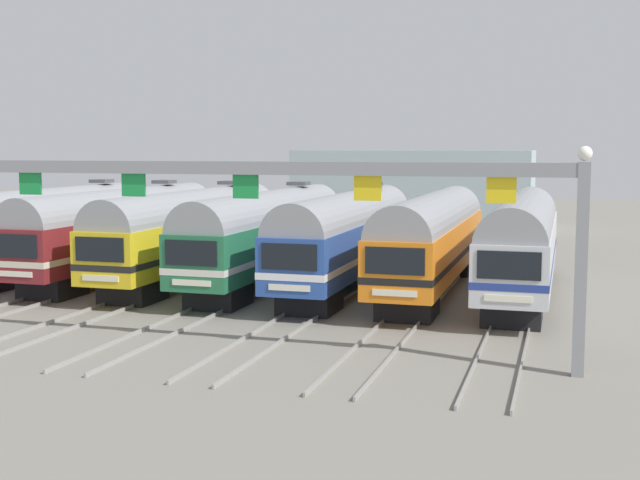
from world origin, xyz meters
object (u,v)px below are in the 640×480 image
(commuter_train_white, at_px, (54,225))
(commuter_train_maroon, at_px, (121,227))
(commuter_train_yellow, at_px, (193,230))
(catenary_gantry, at_px, (134,190))
(commuter_train_blue, at_px, (348,234))
(commuter_train_green, at_px, (268,232))
(commuter_train_orange, at_px, (432,237))
(commuter_train_silver, at_px, (522,240))

(commuter_train_white, relative_size, commuter_train_maroon, 1.00)
(commuter_train_white, bearing_deg, commuter_train_maroon, 0.00)
(commuter_train_yellow, height_order, catenary_gantry, catenary_gantry)
(commuter_train_yellow, bearing_deg, catenary_gantry, -72.76)
(commuter_train_white, xyz_separation_m, commuter_train_yellow, (8.38, 0.00, 0.00))
(commuter_train_yellow, relative_size, commuter_train_blue, 1.00)
(commuter_train_white, distance_m, commuter_train_green, 12.57)
(commuter_train_white, height_order, commuter_train_maroon, same)
(commuter_train_yellow, relative_size, commuter_train_green, 1.00)
(commuter_train_maroon, bearing_deg, catenary_gantry, -58.17)
(commuter_train_blue, bearing_deg, commuter_train_white, 180.00)
(commuter_train_maroon, distance_m, catenary_gantry, 16.13)
(commuter_train_maroon, relative_size, catenary_gantry, 0.59)
(commuter_train_white, relative_size, commuter_train_blue, 1.00)
(commuter_train_orange, bearing_deg, commuter_train_blue, 179.94)
(commuter_train_maroon, height_order, catenary_gantry, catenary_gantry)
(commuter_train_blue, height_order, catenary_gantry, catenary_gantry)
(commuter_train_silver, bearing_deg, commuter_train_white, 179.99)
(commuter_train_yellow, distance_m, catenary_gantry, 14.40)
(commuter_train_white, distance_m, commuter_train_yellow, 8.38)
(commuter_train_blue, height_order, commuter_train_orange, commuter_train_blue)
(commuter_train_maroon, bearing_deg, commuter_train_white, 180.00)
(commuter_train_yellow, height_order, commuter_train_orange, commuter_train_yellow)
(commuter_train_white, xyz_separation_m, commuter_train_green, (12.57, 0.00, 0.00))
(commuter_train_green, bearing_deg, commuter_train_yellow, 180.00)
(commuter_train_silver, bearing_deg, commuter_train_yellow, 179.99)
(commuter_train_yellow, distance_m, commuter_train_blue, 8.38)
(commuter_train_maroon, bearing_deg, commuter_train_green, 0.00)
(commuter_train_orange, bearing_deg, commuter_train_white, 179.99)
(commuter_train_yellow, bearing_deg, commuter_train_maroon, 180.00)
(commuter_train_maroon, distance_m, commuter_train_green, 8.38)
(commuter_train_white, distance_m, commuter_train_orange, 20.95)
(commuter_train_orange, bearing_deg, commuter_train_yellow, 179.98)
(commuter_train_green, height_order, commuter_train_silver, commuter_train_green)
(commuter_train_silver, bearing_deg, commuter_train_blue, 179.97)
(commuter_train_green, relative_size, commuter_train_silver, 1.00)
(commuter_train_white, distance_m, commuter_train_maroon, 4.19)
(commuter_train_green, relative_size, commuter_train_orange, 1.00)
(commuter_train_white, relative_size, commuter_train_yellow, 1.00)
(commuter_train_blue, xyz_separation_m, catenary_gantry, (-4.19, -13.50, 2.76))
(commuter_train_green, distance_m, commuter_train_blue, 4.19)
(commuter_train_yellow, distance_m, commuter_train_orange, 12.57)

